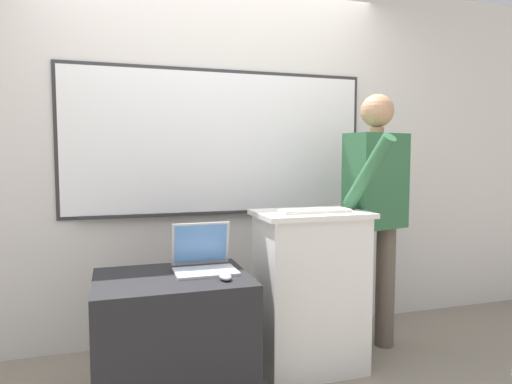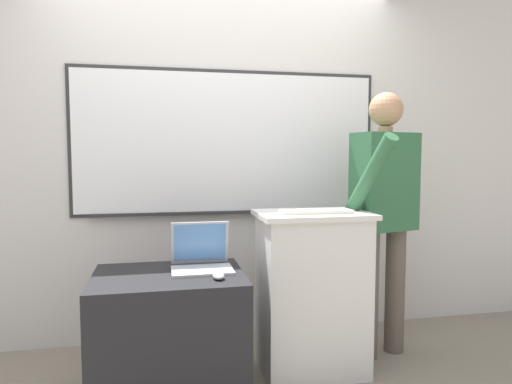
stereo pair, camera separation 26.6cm
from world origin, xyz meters
The scene contains 7 objects.
back_wall centered at (0.00, 1.25, 1.31)m, with size 6.40×0.17×2.61m.
lectern_podium centered at (0.46, 0.52, 0.49)m, with size 0.67×0.46×0.98m.
side_desk centered at (-0.39, 0.38, 0.34)m, with size 0.80×0.62×0.69m.
person_presenter centered at (0.99, 0.65, 1.00)m, with size 0.58×0.62×1.72m.
laptop centered at (-0.21, 0.47, 0.76)m, with size 0.33×0.28×0.26m.
wireless_keyboard centered at (0.46, 0.46, 0.99)m, with size 0.42×0.14×0.02m.
computer_mouse_by_laptop centered at (-0.14, 0.22, 0.70)m, with size 0.06×0.10×0.03m.
Camera 1 is at (-0.68, -2.00, 1.32)m, focal length 32.00 mm.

